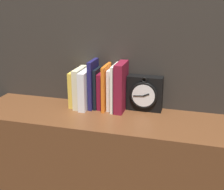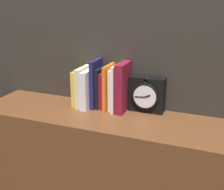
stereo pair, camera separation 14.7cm
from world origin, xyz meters
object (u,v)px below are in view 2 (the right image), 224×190
book_slot0_yellow (79,87)px  book_slot7_white (114,89)px  book_slot5_maroon (105,90)px  clock (147,95)px  book_slot2_white (89,88)px  book_slot3_navy (96,84)px  book_slot1_cream (83,87)px  book_slot9_maroon (123,87)px  book_slot8_white (117,88)px  book_slot6_orange (109,87)px  book_slot4_black (101,88)px

book_slot0_yellow → book_slot7_white: bearing=1.5°
book_slot0_yellow → book_slot5_maroon: size_ratio=1.00×
clock → book_slot5_maroon: book_slot5_maroon is taller
book_slot2_white → book_slot3_navy: book_slot3_navy is taller
book_slot2_white → book_slot5_maroon: (0.08, 0.02, -0.01)m
book_slot1_cream → book_slot3_navy: book_slot3_navy is taller
book_slot1_cream → book_slot2_white: size_ratio=1.04×
book_slot2_white → book_slot9_maroon: bearing=2.7°
book_slot0_yellow → book_slot8_white: (0.22, -0.01, 0.02)m
book_slot0_yellow → book_slot6_orange: bearing=-2.1°
book_slot9_maroon → book_slot5_maroon: bearing=171.5°
clock → book_slot8_white: book_slot8_white is taller
book_slot1_cream → book_slot5_maroon: size_ratio=1.11×
book_slot0_yellow → book_slot3_navy: bearing=-0.2°
book_slot7_white → book_slot8_white: size_ratio=0.89×
book_slot5_maroon → book_slot6_orange: book_slot6_orange is taller
book_slot4_black → book_slot7_white: (0.07, -0.00, 0.00)m
book_slot0_yellow → book_slot8_white: size_ratio=0.79×
book_slot2_white → book_slot4_black: 0.06m
clock → book_slot2_white: size_ratio=0.93×
book_slot6_orange → book_slot9_maroon: book_slot9_maroon is taller
book_slot3_navy → book_slot5_maroon: size_ratio=1.34×
book_slot1_cream → book_slot4_black: book_slot4_black is taller
book_slot0_yellow → book_slot2_white: bearing=-14.1°
book_slot2_white → book_slot9_maroon: (0.18, 0.01, 0.02)m
book_slot0_yellow → book_slot5_maroon: same height
book_slot7_white → book_slot2_white: bearing=-170.3°
book_slot2_white → book_slot3_navy: size_ratio=0.80×
book_slot3_navy → book_slot6_orange: 0.07m
book_slot7_white → book_slot6_orange: bearing=-156.0°
book_slot0_yellow → book_slot4_black: book_slot4_black is taller
clock → book_slot6_orange: book_slot6_orange is taller
book_slot8_white → book_slot9_maroon: (0.03, -0.00, 0.01)m
clock → book_slot2_white: book_slot2_white is taller
book_slot4_black → book_slot1_cream: bearing=-170.3°
book_slot0_yellow → book_slot6_orange: size_ratio=0.81×
book_slot1_cream → book_slot9_maroon: book_slot9_maroon is taller
clock → book_slot7_white: bearing=-172.6°
clock → book_slot1_cream: 0.33m
book_slot5_maroon → book_slot2_white: bearing=-162.9°
book_slot1_cream → book_slot7_white: book_slot7_white is taller
book_slot3_navy → book_slot4_black: bearing=14.8°
book_slot4_black → book_slot6_orange: size_ratio=0.90×
book_slot2_white → book_slot3_navy: 0.04m
book_slot3_navy → book_slot8_white: 0.12m
book_slot6_orange → book_slot7_white: book_slot6_orange is taller
book_slot0_yellow → book_slot7_white: 0.20m
book_slot1_cream → book_slot9_maroon: bearing=0.5°
book_slot1_cream → book_slot3_navy: 0.07m
book_slot6_orange → book_slot7_white: size_ratio=1.09×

